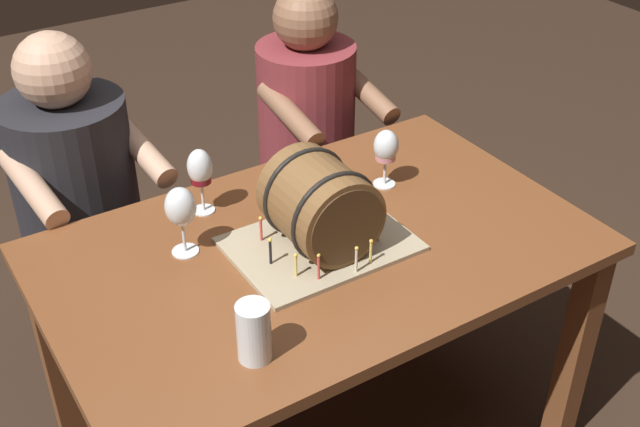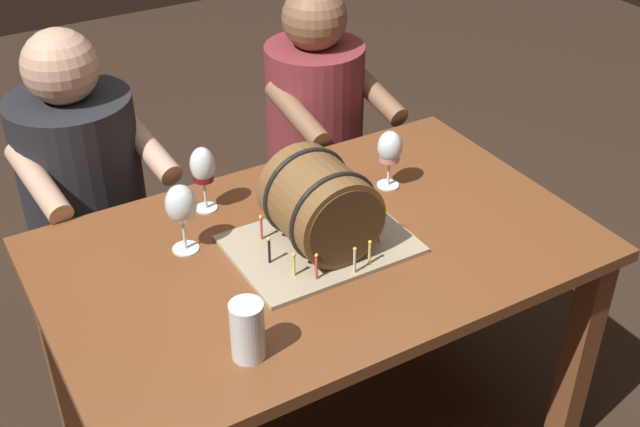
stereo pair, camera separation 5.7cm
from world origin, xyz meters
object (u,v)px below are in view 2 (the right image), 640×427
Objects in this scene: dining_table at (318,279)px; wine_glass_empty at (181,206)px; person_seated_left at (89,217)px; beer_pint at (248,333)px; barrel_cake at (320,209)px; wine_glass_red at (203,168)px; person_seated_right at (315,157)px; wine_glass_rose at (390,150)px.

wine_glass_empty reaches higher than dining_table.
beer_pint is at bearing -85.58° from person_seated_left.
barrel_cake is at bearing -60.87° from person_seated_left.
barrel_cake is at bearing -59.58° from wine_glass_red.
person_seated_left reaches higher than beer_pint.
person_seated_right reaches higher than wine_glass_red.
person_seated_left is at bearing 141.44° from wine_glass_rose.
barrel_cake is at bearing 38.80° from beer_pint.
wine_glass_empty reaches higher than wine_glass_rose.
wine_glass_empty is 1.09× the size of wine_glass_rose.
wine_glass_empty is at bearing -129.47° from wine_glass_red.
wine_glass_rose is at bearing 24.91° from dining_table.
barrel_cake reaches higher than wine_glass_rose.
person_seated_left is 1.01× the size of person_seated_right.
wine_glass_rose is (0.50, -0.15, -0.01)m from wine_glass_red.
person_seated_left reaches higher than dining_table.
beer_pint is at bearing -146.86° from wine_glass_rose.
wine_glass_empty is 0.44m from beer_pint.
wine_glass_empty reaches higher than beer_pint.
wine_glass_empty is 0.67m from person_seated_left.
beer_pint is (-0.03, -0.43, -0.07)m from wine_glass_empty.
wine_glass_red is 0.16× the size of person_seated_left.
dining_table is 0.23m from barrel_cake.
wine_glass_rose is 0.98m from person_seated_left.
wine_glass_red is at bearing 163.10° from wine_glass_rose.
barrel_cake is 0.43m from beer_pint.
barrel_cake is 0.36m from wine_glass_red.
barrel_cake is at bearing -27.99° from wine_glass_empty.
wine_glass_empty is at bearing -79.34° from person_seated_left.
person_seated_right is at bearing 53.46° from beer_pint.
barrel_cake is 2.39× the size of wine_glass_empty.
wine_glass_empty is 0.98m from person_seated_right.
wine_glass_empty is 0.62m from wine_glass_rose.
wine_glass_empty is (-0.30, 0.16, 0.02)m from barrel_cake.
wine_glass_rose is at bearing -99.20° from person_seated_right.
person_seated_left is (-0.11, 0.58, -0.33)m from wine_glass_empty.
person_seated_right is at bearing 80.80° from wine_glass_rose.
barrel_cake is 0.90m from person_seated_left.
person_seated_right is at bearing 60.51° from dining_table.
person_seated_left is at bearing 100.66° from wine_glass_empty.
wine_glass_red is at bearing 120.42° from barrel_cake.
wine_glass_empty is at bearing 152.01° from barrel_cake.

